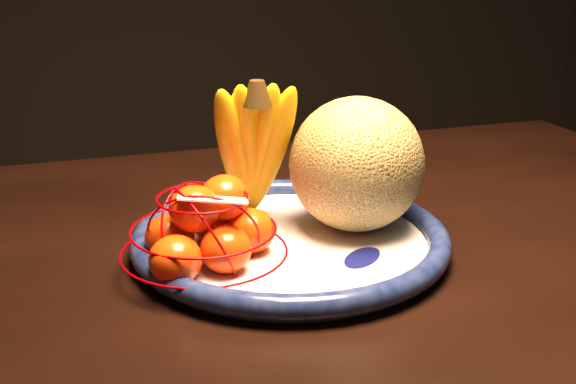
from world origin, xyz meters
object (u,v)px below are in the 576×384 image
object	(u,v)px
mandarin_bag	(207,230)
fruit_bowl	(290,240)
banana_bunch	(253,144)
dining_table	(251,306)
cantaloupe	(357,164)

from	to	relation	value
mandarin_bag	fruit_bowl	bearing A→B (deg)	15.66
banana_bunch	mandarin_bag	size ratio (longest dim) A/B	0.83
dining_table	cantaloupe	size ratio (longest dim) A/B	9.26
fruit_bowl	cantaloupe	size ratio (longest dim) A/B	2.31
dining_table	mandarin_bag	bearing A→B (deg)	-140.31
banana_bunch	dining_table	bearing A→B (deg)	-105.89
cantaloupe	banana_bunch	distance (m)	0.13
dining_table	mandarin_bag	distance (m)	0.15
dining_table	cantaloupe	world-z (taller)	cantaloupe
dining_table	mandarin_bag	xyz separation A→B (m)	(-0.06, -0.05, 0.13)
cantaloupe	banana_bunch	xyz separation A→B (m)	(-0.11, 0.05, 0.02)
banana_bunch	mandarin_bag	world-z (taller)	banana_bunch
fruit_bowl	mandarin_bag	size ratio (longest dim) A/B	1.56
cantaloupe	mandarin_bag	world-z (taller)	cantaloupe
fruit_bowl	banana_bunch	size ratio (longest dim) A/B	1.87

